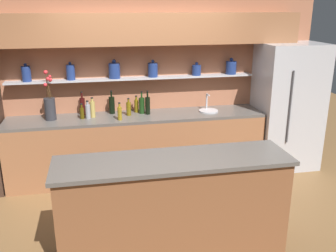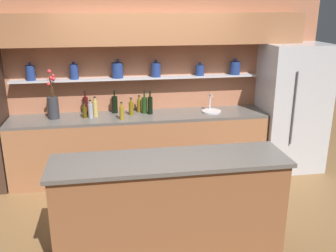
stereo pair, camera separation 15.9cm
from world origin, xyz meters
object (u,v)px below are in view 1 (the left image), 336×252
bottle_wine_0 (83,106)px  bottle_oil_3 (136,106)px  bottle_wine_7 (148,105)px  bottle_spirit_8 (88,111)px  bottle_oil_5 (129,109)px  bottle_oil_1 (82,113)px  flower_vase (50,106)px  refrigerator (287,107)px  bottle_oil_6 (120,113)px  bottle_wine_2 (142,105)px  bottle_spirit_9 (93,109)px  sink_fixture (208,110)px  bottle_wine_4 (112,105)px

bottle_wine_0 → bottle_oil_3: bearing=-0.9°
bottle_wine_7 → bottle_spirit_8: bearing=-175.9°
bottle_oil_5 → bottle_spirit_8: 0.56m
bottle_oil_1 → flower_vase: bearing=175.2°
refrigerator → bottle_oil_6: bearing=-177.2°
bottle_wine_2 → bottle_spirit_8: bearing=-171.1°
refrigerator → bottle_spirit_9: refrigerator is taller
bottle_wine_0 → bottle_oil_6: bearing=-35.3°
sink_fixture → bottle_oil_6: 1.31m
sink_fixture → bottle_spirit_9: bearing=178.7°
bottle_oil_3 → bottle_oil_6: bearing=-128.4°
bottle_wine_7 → bottle_oil_5: bearing=-177.9°
refrigerator → bottle_oil_5: bearing=178.2°
bottle_wine_0 → bottle_oil_1: bearing=-92.3°
bottle_spirit_8 → bottle_oil_6: bearing=-19.6°
bottle_wine_2 → bottle_spirit_8: size_ratio=1.26×
bottle_wine_0 → bottle_oil_3: 0.76m
refrigerator → bottle_oil_5: size_ratio=7.58×
bottle_oil_6 → bottle_spirit_9: bearing=149.4°
refrigerator → bottle_oil_1: refrigerator is taller
refrigerator → bottle_wine_0: size_ratio=5.59×
flower_vase → bottle_oil_5: 1.06m
bottle_oil_5 → bottle_spirit_9: size_ratio=0.89×
bottle_oil_6 → bottle_wine_7: (0.41, 0.21, 0.03)m
bottle_wine_4 → bottle_oil_5: size_ratio=1.34×
bottle_spirit_9 → bottle_wine_2: bearing=4.7°
refrigerator → flower_vase: 3.44m
bottle_oil_3 → bottle_spirit_9: size_ratio=0.88×
bottle_wine_2 → bottle_spirit_9: (-0.69, -0.06, -0.00)m
refrigerator → sink_fixture: 1.23m
bottle_wine_7 → bottle_wine_0: bearing=171.1°
bottle_wine_0 → bottle_wine_4: size_ratio=1.01×
bottle_wine_4 → bottle_wine_7: bottle_wine_7 is taller
bottle_wine_0 → bottle_wine_7: (0.90, -0.14, 0.00)m
bottle_spirit_9 → bottle_oil_6: bearing=-30.6°
sink_fixture → bottle_oil_1: bearing=-179.7°
flower_vase → bottle_spirit_8: size_ratio=2.63×
bottle_oil_1 → bottle_wine_7: bottle_wine_7 is taller
refrigerator → bottle_spirit_9: 2.88m
bottle_oil_3 → bottle_wine_4: bottle_wine_4 is taller
sink_fixture → bottle_wine_7: bearing=177.7°
bottle_oil_1 → sink_fixture: bearing=0.3°
bottle_wine_4 → bottle_spirit_9: (-0.27, -0.14, -0.01)m
bottle_wine_2 → bottle_wine_7: size_ratio=0.94×
flower_vase → bottle_spirit_9: flower_vase is taller
flower_vase → bottle_oil_3: (1.18, 0.14, -0.09)m
bottle_oil_3 → bottle_wine_7: (0.14, -0.13, 0.03)m
bottle_oil_1 → bottle_oil_5: size_ratio=0.86×
flower_vase → bottle_wine_2: (1.25, 0.07, -0.07)m
bottle_spirit_8 → sink_fixture: bearing=0.8°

